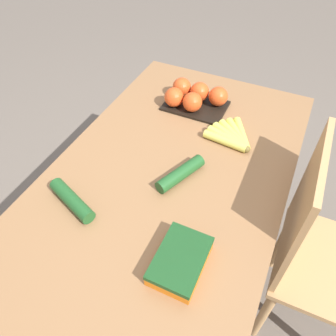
{
  "coord_description": "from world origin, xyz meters",
  "views": [
    {
      "loc": [
        0.7,
        0.32,
        1.56
      ],
      "look_at": [
        0.0,
        0.0,
        0.75
      ],
      "focal_mm": 35.0,
      "sensor_mm": 36.0,
      "label": 1
    }
  ],
  "objects": [
    {
      "name": "tomato_pack",
      "position": [
        -0.41,
        -0.07,
        0.76
      ],
      "size": [
        0.18,
        0.26,
        0.09
      ],
      "color": "black",
      "rests_on": "dining_table"
    },
    {
      "name": "cucumber_far",
      "position": [
        0.25,
        -0.22,
        0.74
      ],
      "size": [
        0.11,
        0.2,
        0.05
      ],
      "color": "#1E5123",
      "rests_on": "dining_table"
    },
    {
      "name": "chair",
      "position": [
        -0.07,
        0.57,
        0.48
      ],
      "size": [
        0.42,
        0.4,
        0.93
      ],
      "rotation": [
        0.0,
        0.0,
        3.15
      ],
      "color": "tan",
      "rests_on": "ground_plane"
    },
    {
      "name": "dining_table",
      "position": [
        0.0,
        0.0,
        0.62
      ],
      "size": [
        1.37,
        0.8,
        0.72
      ],
      "color": "olive",
      "rests_on": "ground_plane"
    },
    {
      "name": "cucumber_near",
      "position": [
        -0.0,
        0.05,
        0.74
      ],
      "size": [
        0.2,
        0.12,
        0.05
      ],
      "color": "#1E5123",
      "rests_on": "dining_table"
    },
    {
      "name": "carrot_bag",
      "position": [
        0.3,
        0.17,
        0.75
      ],
      "size": [
        0.19,
        0.13,
        0.05
      ],
      "color": "orange",
      "rests_on": "dining_table"
    },
    {
      "name": "banana_bunch",
      "position": [
        -0.27,
        0.15,
        0.74
      ],
      "size": [
        0.17,
        0.19,
        0.03
      ],
      "color": "brown",
      "rests_on": "dining_table"
    },
    {
      "name": "ground_plane",
      "position": [
        0.0,
        0.0,
        0.0
      ],
      "size": [
        12.0,
        12.0,
        0.0
      ],
      "primitive_type": "plane",
      "color": "#665B51"
    }
  ]
}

